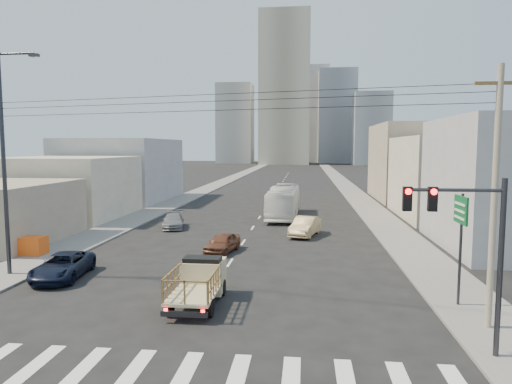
% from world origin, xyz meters
% --- Properties ---
extents(ground, '(420.00, 420.00, 0.00)m').
position_xyz_m(ground, '(0.00, 0.00, 0.00)').
color(ground, black).
rests_on(ground, ground).
extents(sidewalk_left, '(3.50, 180.00, 0.12)m').
position_xyz_m(sidewalk_left, '(-11.75, 70.00, 0.06)').
color(sidewalk_left, slate).
rests_on(sidewalk_left, ground).
extents(sidewalk_right, '(3.50, 180.00, 0.12)m').
position_xyz_m(sidewalk_right, '(11.75, 70.00, 0.06)').
color(sidewalk_right, slate).
rests_on(sidewalk_right, ground).
extents(crosswalk, '(18.59, 3.80, 0.01)m').
position_xyz_m(crosswalk, '(0.02, -6.00, 0.01)').
color(crosswalk, silver).
rests_on(crosswalk, ground).
extents(lane_dashes, '(0.15, 104.00, 0.01)m').
position_xyz_m(lane_dashes, '(0.00, 53.00, 0.01)').
color(lane_dashes, silver).
rests_on(lane_dashes, ground).
extents(flatbed_pickup, '(1.95, 4.41, 1.90)m').
position_xyz_m(flatbed_pickup, '(-0.22, 0.76, 1.09)').
color(flatbed_pickup, '#CDBB89').
rests_on(flatbed_pickup, ground).
extents(navy_pickup, '(2.70, 4.94, 1.31)m').
position_xyz_m(navy_pickup, '(-8.35, 3.88, 0.66)').
color(navy_pickup, black).
rests_on(navy_pickup, ground).
extents(city_bus, '(2.99, 11.27, 3.12)m').
position_xyz_m(city_bus, '(2.38, 26.60, 1.56)').
color(city_bus, silver).
rests_on(city_bus, ground).
extents(sedan_brown, '(2.25, 3.99, 1.28)m').
position_xyz_m(sedan_brown, '(-0.95, 10.72, 0.64)').
color(sedan_brown, brown).
rests_on(sedan_brown, ground).
extents(sedan_tan, '(2.68, 4.77, 1.49)m').
position_xyz_m(sedan_tan, '(4.52, 17.04, 0.74)').
color(sedan_tan, tan).
rests_on(sedan_tan, ground).
extents(sedan_grey, '(2.67, 4.53, 1.23)m').
position_xyz_m(sedan_grey, '(-6.83, 19.27, 0.62)').
color(sedan_grey, slate).
rests_on(sedan_grey, ground).
extents(traffic_signal, '(3.23, 0.35, 6.00)m').
position_xyz_m(traffic_signal, '(9.77, -3.51, 4.08)').
color(traffic_signal, '#2D2D33').
rests_on(traffic_signal, ground).
extents(green_sign, '(0.18, 1.60, 5.00)m').
position_xyz_m(green_sign, '(11.16, 1.50, 3.74)').
color(green_sign, '#2D2D33').
rests_on(green_sign, ground).
extents(utility_pole, '(1.80, 0.24, 10.00)m').
position_xyz_m(utility_pole, '(11.50, -1.00, 5.19)').
color(utility_pole, gray).
rests_on(utility_pole, ground).
extents(streetlamp_left, '(2.36, 0.25, 12.00)m').
position_xyz_m(streetlamp_left, '(-11.39, 4.00, 6.44)').
color(streetlamp_left, '#2D2D33').
rests_on(streetlamp_left, ground).
extents(overhead_wires, '(23.01, 5.02, 0.72)m').
position_xyz_m(overhead_wires, '(0.00, 1.50, 8.97)').
color(overhead_wires, black).
rests_on(overhead_wires, ground).
extents(crate_stack, '(1.80, 1.20, 1.14)m').
position_xyz_m(crate_stack, '(-13.00, 8.34, 0.69)').
color(crate_stack, '#F25916').
rests_on(crate_stack, sidewalk_left).
extents(bldg_right_mid, '(11.00, 14.00, 8.00)m').
position_xyz_m(bldg_right_mid, '(19.50, 28.00, 4.00)').
color(bldg_right_mid, '#BAAD95').
rests_on(bldg_right_mid, ground).
extents(bldg_right_far, '(12.00, 16.00, 10.00)m').
position_xyz_m(bldg_right_far, '(20.00, 44.00, 5.00)').
color(bldg_right_far, gray).
rests_on(bldg_right_far, ground).
extents(bldg_left_mid, '(11.00, 12.00, 6.00)m').
position_xyz_m(bldg_left_mid, '(-19.00, 24.00, 3.00)').
color(bldg_left_mid, '#BAAD95').
rests_on(bldg_left_mid, ground).
extents(bldg_left_far, '(12.00, 16.00, 8.00)m').
position_xyz_m(bldg_left_far, '(-19.50, 39.00, 4.00)').
color(bldg_left_far, '#949496').
rests_on(bldg_left_far, ground).
extents(high_rise_tower, '(20.00, 20.00, 60.00)m').
position_xyz_m(high_rise_tower, '(-4.00, 170.00, 30.00)').
color(high_rise_tower, '#9E927A').
rests_on(high_rise_tower, ground).
extents(midrise_ne, '(16.00, 16.00, 40.00)m').
position_xyz_m(midrise_ne, '(18.00, 185.00, 20.00)').
color(midrise_ne, gray).
rests_on(midrise_ne, ground).
extents(midrise_nw, '(15.00, 15.00, 34.00)m').
position_xyz_m(midrise_nw, '(-26.00, 180.00, 17.00)').
color(midrise_nw, gray).
rests_on(midrise_nw, ground).
extents(midrise_back, '(18.00, 18.00, 44.00)m').
position_xyz_m(midrise_back, '(6.00, 200.00, 22.00)').
color(midrise_back, '#949496').
rests_on(midrise_back, ground).
extents(midrise_east, '(14.00, 14.00, 28.00)m').
position_xyz_m(midrise_east, '(30.00, 165.00, 14.00)').
color(midrise_east, gray).
rests_on(midrise_east, ground).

